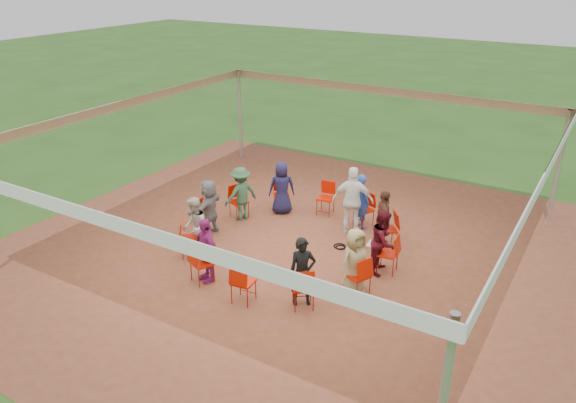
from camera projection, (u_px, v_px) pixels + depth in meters
The scene contains 28 objects.
ground at pixel (291, 251), 13.37m from camera, with size 80.00×80.00×0.00m, color #285219.
dirt_patch at pixel (291, 251), 13.37m from camera, with size 13.00×13.00×0.00m, color brown.
tent at pixel (291, 157), 12.42m from camera, with size 10.33×10.33×3.00m.
chair_0 at pixel (388, 254), 12.31m from camera, with size 0.42×0.44×0.90m, color #BE1400, non-canonical shape.
chair_1 at pixel (388, 230), 13.41m from camera, with size 0.42×0.44×0.90m, color #BE1400, non-canonical shape.
chair_2 at pixel (364, 210), 14.44m from camera, with size 0.42×0.44×0.90m, color #BE1400, non-canonical shape.
chair_3 at pixel (326, 198), 15.14m from camera, with size 0.42×0.44×0.90m, color #BE1400, non-canonical shape.
chair_4 at pixel (281, 196), 15.32m from camera, with size 0.42×0.44×0.90m, color #BE1400, non-canonical shape.
chair_5 at pixel (239, 202), 14.93m from camera, with size 0.42×0.44×0.90m, color #BE1400, non-canonical shape.
chair_6 at pixel (206, 217), 14.07m from camera, with size 0.42×0.44×0.90m, color #BE1400, non-canonical shape.
chair_7 at pixel (190, 239), 12.97m from camera, with size 0.42×0.44×0.90m, color #BE1400, non-canonical shape.
chair_8 at pixel (202, 263), 11.94m from camera, with size 0.42×0.44×0.90m, color #BE1400, non-canonical shape.
chair_9 at pixel (243, 282), 11.24m from camera, with size 0.42×0.44×0.90m, color #BE1400, non-canonical shape.
chair_10 at pixel (303, 287), 11.06m from camera, with size 0.42×0.44×0.90m, color #BE1400, non-canonical shape.
chair_11 at pixel (358, 276), 11.45m from camera, with size 0.42×0.44×0.90m, color #BE1400, non-canonical shape.
person_seated_0 at pixel (383, 241), 12.25m from camera, with size 0.71×0.41×1.45m, color #410A12.
person_seated_1 at pixel (383, 219), 13.28m from camera, with size 0.85×0.44×1.45m, color #4E2C22.
person_seated_2 at pixel (361, 201), 14.27m from camera, with size 0.53×0.35×1.45m, color #25449D.
person_seated_3 at pixel (282, 188), 15.10m from camera, with size 0.71×0.40×1.45m, color #181739.
person_seated_4 at pixel (241, 194), 14.72m from camera, with size 0.94×0.46×1.45m, color #295135.
person_seated_5 at pixel (209, 207), 13.91m from camera, with size 1.35×0.50×1.45m, color slate.
person_seated_6 at pixel (195, 228), 12.87m from camera, with size 0.71×0.41×1.45m, color #B2A99C.
person_seated_7 at pixel (206, 250), 11.89m from camera, with size 0.85×0.44×1.45m, color #942370.
person_seated_8 at pixel (303, 272), 11.06m from camera, with size 0.53×0.35×1.45m, color black.
person_seated_9 at pixel (355, 262), 11.43m from camera, with size 0.71×0.40×1.45m, color #958958.
standing_person at pixel (353, 201), 13.92m from camera, with size 1.03×0.53×1.75m, color white.
cable_coil at pixel (340, 247), 13.53m from camera, with size 0.31×0.31×0.03m.
laptop at pixel (376, 242), 12.32m from camera, with size 0.32×0.38×0.24m.
Camera 1 is at (6.04, -10.12, 6.42)m, focal length 35.00 mm.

